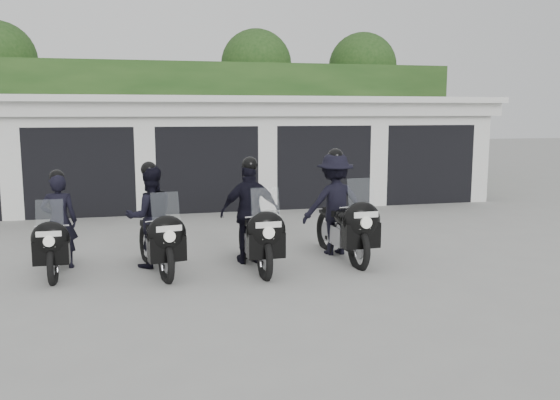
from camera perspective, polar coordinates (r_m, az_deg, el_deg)
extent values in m
plane|color=gray|center=(10.06, -3.12, -6.33)|extent=(80.00, 80.00, 0.00)
cube|color=silver|center=(18.18, -8.12, 4.75)|extent=(16.00, 6.00, 2.80)
cube|color=silver|center=(17.95, -8.15, 9.43)|extent=(16.40, 6.80, 0.16)
cube|color=silver|center=(14.91, -6.97, 8.76)|extent=(16.40, 0.12, 0.40)
cube|color=black|center=(15.34, -6.90, -0.74)|extent=(16.00, 0.06, 0.24)
cube|color=silver|center=(15.52, -24.40, 3.43)|extent=(0.50, 0.50, 2.80)
cube|color=black|center=(16.38, -18.33, 2.93)|extent=(2.60, 2.60, 2.20)
cube|color=silver|center=(15.27, -18.88, 7.80)|extent=(2.60, 0.50, 0.60)
cube|color=silver|center=(15.26, -12.87, 3.90)|extent=(0.50, 0.50, 2.80)
cube|color=black|center=(16.42, -7.47, 3.31)|extent=(2.60, 2.60, 2.20)
cube|color=silver|center=(15.31, -7.14, 8.19)|extent=(2.60, 0.50, 0.60)
cube|color=silver|center=(15.61, -1.39, 4.21)|extent=(0.50, 0.50, 2.80)
cube|color=black|center=(17.04, 2.97, 3.56)|extent=(2.60, 2.60, 2.20)
cube|color=silver|center=(15.97, 4.10, 8.24)|extent=(2.60, 0.50, 0.60)
cube|color=silver|center=(16.55, 9.19, 4.35)|extent=(0.50, 0.50, 2.80)
cube|color=black|center=(18.17, 12.40, 3.68)|extent=(2.60, 2.60, 2.20)
cube|color=silver|center=(17.17, 14.10, 8.03)|extent=(2.60, 0.50, 0.60)
cube|color=silver|center=(17.98, 18.36, 4.36)|extent=(0.50, 0.50, 2.80)
cube|color=#1C3B15|center=(22.13, -9.19, 7.33)|extent=(20.00, 2.00, 4.30)
cylinder|color=black|center=(24.05, -25.16, 5.53)|extent=(0.24, 0.24, 3.30)
sphere|color=#1C3B15|center=(24.10, -2.31, 12.88)|extent=(2.80, 2.80, 2.80)
cylinder|color=black|center=(24.05, -2.27, 6.33)|extent=(0.24, 0.24, 3.30)
sphere|color=#1C3B15|center=(25.38, 7.95, 12.59)|extent=(2.80, 2.80, 2.80)
cylinder|color=black|center=(25.33, 7.82, 6.37)|extent=(0.24, 0.24, 3.30)
torus|color=black|center=(9.62, -21.02, -5.88)|extent=(0.11, 0.65, 0.65)
torus|color=black|center=(10.86, -20.09, -4.22)|extent=(0.11, 0.65, 0.65)
cube|color=#A9A9AE|center=(10.24, -20.53, -4.64)|extent=(0.24, 0.49, 0.29)
cube|color=black|center=(10.26, -20.50, -5.44)|extent=(0.09, 1.16, 0.05)
ellipsoid|color=black|center=(10.03, -20.73, -3.14)|extent=(0.30, 0.52, 0.26)
cube|color=black|center=(10.40, -20.46, -2.62)|extent=(0.24, 0.49, 0.09)
ellipsoid|color=black|center=(9.46, -21.22, -3.52)|extent=(0.57, 0.30, 0.54)
cube|color=black|center=(9.50, -21.15, -4.73)|extent=(0.52, 0.20, 0.36)
cube|color=#B2BFC6|center=(9.42, -21.31, -1.36)|extent=(0.39, 0.11, 0.46)
cylinder|color=silver|center=(9.60, -21.12, -2.36)|extent=(0.50, 0.03, 0.03)
cube|color=white|center=(9.29, -21.38, -3.06)|extent=(0.36, 0.02, 0.08)
cube|color=white|center=(9.35, -21.30, -4.00)|extent=(0.16, 0.02, 0.09)
imported|color=black|center=(10.40, -20.48, -1.94)|extent=(0.58, 0.38, 1.57)
sphere|color=black|center=(10.30, -20.70, 2.09)|extent=(0.24, 0.24, 0.24)
torus|color=black|center=(9.23, -10.90, -5.92)|extent=(0.24, 0.71, 0.70)
torus|color=black|center=(10.55, -12.76, -4.16)|extent=(0.24, 0.71, 0.70)
cube|color=#A9A9AE|center=(9.89, -11.93, -4.58)|extent=(0.35, 0.57, 0.31)
cube|color=black|center=(9.91, -11.88, -5.47)|extent=(0.32, 1.24, 0.06)
ellipsoid|color=black|center=(9.67, -11.77, -2.89)|extent=(0.42, 0.61, 0.28)
cube|color=black|center=(10.06, -12.32, -2.35)|extent=(0.35, 0.57, 0.10)
ellipsoid|color=black|center=(9.06, -10.86, -3.26)|extent=(0.66, 0.43, 0.58)
cube|color=black|center=(9.11, -10.82, -4.62)|extent=(0.59, 0.32, 0.39)
cube|color=#B2BFC6|center=(9.02, -10.97, -0.83)|extent=(0.44, 0.19, 0.49)
cylinder|color=silver|center=(9.21, -11.19, -1.97)|extent=(0.53, 0.13, 0.03)
cube|color=white|center=(8.88, -10.62, -2.73)|extent=(0.38, 0.09, 0.09)
cube|color=white|center=(8.94, -10.63, -3.78)|extent=(0.17, 0.05, 0.10)
imported|color=black|center=(10.05, -12.37, -1.59)|extent=(0.93, 0.79, 1.69)
sphere|color=black|center=(9.95, -12.52, 2.90)|extent=(0.26, 0.26, 0.26)
torus|color=black|center=(9.23, -1.48, -5.70)|extent=(0.13, 0.73, 0.73)
torus|color=black|center=(10.59, -3.36, -3.85)|extent=(0.13, 0.73, 0.73)
cube|color=#A9A9AE|center=(9.91, -2.52, -4.29)|extent=(0.28, 0.55, 0.32)
cube|color=black|center=(9.93, -2.48, -5.21)|extent=(0.12, 1.30, 0.06)
ellipsoid|color=black|center=(9.68, -2.30, -2.56)|extent=(0.34, 0.58, 0.29)
cube|color=black|center=(10.09, -2.86, -1.99)|extent=(0.28, 0.55, 0.10)
ellipsoid|color=black|center=(9.05, -1.37, -2.95)|extent=(0.64, 0.35, 0.60)
cube|color=black|center=(9.10, -1.36, -4.36)|extent=(0.58, 0.24, 0.40)
cube|color=#B2BFC6|center=(9.01, -1.42, -0.43)|extent=(0.44, 0.13, 0.51)
cylinder|color=silver|center=(9.21, -1.67, -1.62)|extent=(0.56, 0.05, 0.03)
cube|color=white|center=(8.87, -1.10, -2.40)|extent=(0.40, 0.03, 0.09)
cube|color=white|center=(8.93, -1.15, -3.50)|extent=(0.18, 0.02, 0.10)
imported|color=black|center=(10.08, -2.89, -1.21)|extent=(1.04, 0.61, 1.75)
sphere|color=black|center=(9.98, -2.93, 3.43)|extent=(0.27, 0.27, 0.27)
torus|color=black|center=(9.90, 7.58, -4.69)|extent=(0.16, 0.77, 0.76)
torus|color=black|center=(11.26, 4.40, -3.03)|extent=(0.16, 0.77, 0.76)
cube|color=#A9A9AE|center=(10.58, 5.85, -3.40)|extent=(0.30, 0.59, 0.34)
cube|color=black|center=(10.60, 5.88, -4.31)|extent=(0.16, 1.36, 0.06)
ellipsoid|color=black|center=(10.35, 6.26, -1.66)|extent=(0.37, 0.62, 0.30)
cube|color=black|center=(10.76, 5.32, -1.15)|extent=(0.30, 0.59, 0.10)
ellipsoid|color=black|center=(9.73, 7.84, -1.97)|extent=(0.68, 0.38, 0.63)
cube|color=black|center=(9.77, 7.81, -3.36)|extent=(0.62, 0.26, 0.42)
cube|color=#B2BFC6|center=(9.69, 7.81, 0.50)|extent=(0.47, 0.15, 0.53)
cylinder|color=silver|center=(9.88, 7.35, -0.69)|extent=(0.59, 0.06, 0.03)
cube|color=white|center=(9.55, 8.30, -1.42)|extent=(0.42, 0.04, 0.09)
cube|color=white|center=(9.61, 8.20, -2.49)|extent=(0.19, 0.03, 0.10)
imported|color=black|center=(10.75, 5.29, -0.37)|extent=(1.22, 0.68, 1.84)
sphere|color=black|center=(10.65, 5.35, 4.21)|extent=(0.28, 0.28, 0.28)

